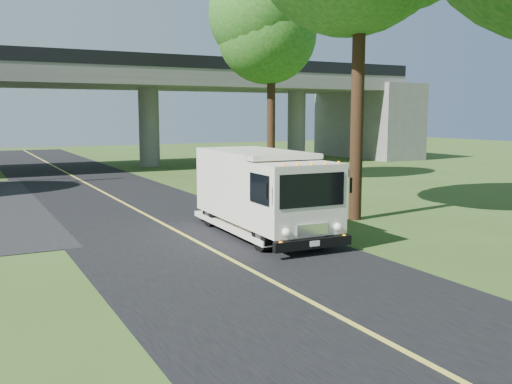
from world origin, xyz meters
TOP-DOWN VIEW (x-y plane):
  - ground at (0.00, 0.00)m, footprint 120.00×120.00m
  - road at (0.00, 10.00)m, footprint 7.00×90.00m
  - lane_line at (0.00, 10.00)m, footprint 0.12×90.00m
  - overpass at (0.00, 32.00)m, footprint 54.00×10.00m
  - tree_right_far at (9.21, 19.84)m, footprint 5.77×5.67m
  - step_van at (2.14, 8.23)m, footprint 2.41×6.10m

SIDE VIEW (x-z plane):
  - ground at x=0.00m, z-range 0.00..0.00m
  - road at x=0.00m, z-range 0.00..0.02m
  - lane_line at x=0.00m, z-range 0.03..0.03m
  - step_van at x=2.14m, z-range 0.11..2.64m
  - overpass at x=0.00m, z-range 0.91..8.21m
  - tree_right_far at x=9.21m, z-range 2.81..13.80m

